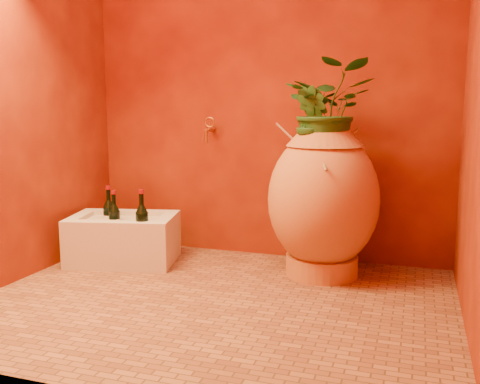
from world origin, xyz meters
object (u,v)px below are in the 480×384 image
(amphora, at_px, (323,199))
(wall_tap, at_px, (209,129))
(wine_bottle_b, at_px, (142,224))
(stone_basin, at_px, (124,240))
(wine_bottle_c, at_px, (109,217))
(wine_bottle_a, at_px, (115,221))

(amphora, distance_m, wall_tap, 0.98)
(wine_bottle_b, bearing_deg, stone_basin, 152.87)
(wine_bottle_c, bearing_deg, amphora, 4.88)
(wine_bottle_a, xyz_separation_m, wine_bottle_b, (0.23, -0.05, 0.01))
(stone_basin, bearing_deg, wine_bottle_a, -118.16)
(amphora, relative_size, wine_bottle_c, 2.88)
(wine_bottle_a, distance_m, wine_bottle_b, 0.24)
(wine_bottle_a, height_order, wall_tap, wall_tap)
(amphora, relative_size, wine_bottle_b, 2.83)
(wine_bottle_a, bearing_deg, wine_bottle_b, -11.49)
(amphora, xyz_separation_m, wine_bottle_b, (-1.12, -0.24, -0.18))
(amphora, xyz_separation_m, wall_tap, (-0.85, 0.26, 0.41))
(wine_bottle_c, bearing_deg, wine_bottle_a, -39.93)
(wine_bottle_b, xyz_separation_m, wall_tap, (0.27, 0.50, 0.59))
(stone_basin, bearing_deg, wine_bottle_b, -27.13)
(stone_basin, height_order, wine_bottle_c, wine_bottle_c)
(wine_bottle_b, bearing_deg, wine_bottle_c, 159.60)
(stone_basin, xyz_separation_m, wine_bottle_b, (0.20, -0.10, 0.15))
(wine_bottle_a, bearing_deg, wall_tap, 42.40)
(wine_bottle_a, xyz_separation_m, wall_tap, (0.50, 0.45, 0.60))
(wine_bottle_c, height_order, wall_tap, wall_tap)
(stone_basin, distance_m, wine_bottle_a, 0.15)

